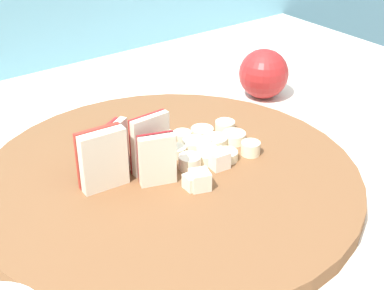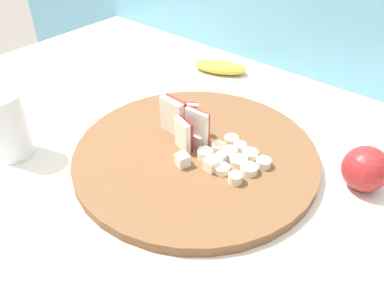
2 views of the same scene
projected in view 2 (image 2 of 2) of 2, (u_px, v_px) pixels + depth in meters
The scene contains 9 objects.
tiled_countertop at pixel (184, 283), 1.00m from camera, with size 1.27×0.79×0.89m.
tile_backsplash at pixel (279, 140), 1.13m from camera, with size 2.40×0.04×1.32m, color #6BADC6.
cutting_board at pixel (196, 155), 0.70m from camera, with size 0.43×0.43×0.02m, color brown.
apple_wedge_fan at pixel (183, 122), 0.71m from camera, with size 0.11×0.07×0.07m.
apple_dice_pile at pixel (200, 149), 0.68m from camera, with size 0.10×0.10×0.02m.
banana_slice_rows at pixel (233, 158), 0.66m from camera, with size 0.11×0.11×0.02m.
banana_peel at pixel (220, 67), 0.97m from camera, with size 0.13×0.06×0.03m, color gold.
small_jar at pixel (8, 127), 0.68m from camera, with size 0.07×0.07×0.12m, color white.
whole_apple at pixel (366, 169), 0.62m from camera, with size 0.07×0.07×0.07m, color #A32323.
Camera 2 is at (0.40, -0.44, 1.32)m, focal length 36.93 mm.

